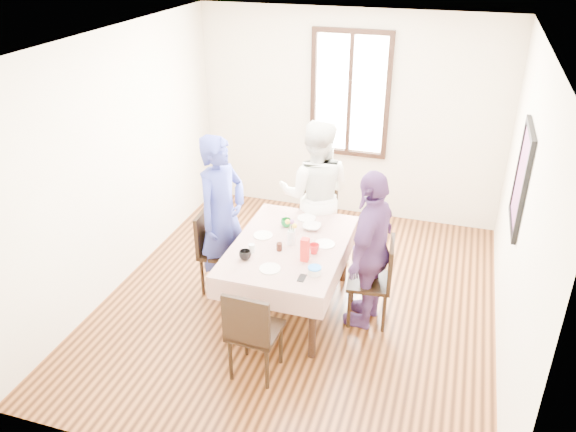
{
  "coord_description": "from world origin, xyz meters",
  "views": [
    {
      "loc": [
        1.38,
        -4.82,
        3.6
      ],
      "look_at": [
        -0.07,
        -0.2,
        1.1
      ],
      "focal_mm": 35.65,
      "sensor_mm": 36.0,
      "label": 1
    }
  ],
  "objects_px": {
    "chair_far": "(315,226)",
    "chair_right": "(369,281)",
    "dining_table": "(289,277)",
    "person_left": "(221,216)",
    "chair_left": "(221,251)",
    "person_far": "(315,194)",
    "person_right": "(369,249)",
    "chair_near": "(255,330)"
  },
  "relations": [
    {
      "from": "dining_table",
      "to": "person_right",
      "type": "height_order",
      "value": "person_right"
    },
    {
      "from": "dining_table",
      "to": "chair_left",
      "type": "relative_size",
      "value": 1.6
    },
    {
      "from": "person_right",
      "to": "chair_right",
      "type": "bearing_deg",
      "value": 100.52
    },
    {
      "from": "dining_table",
      "to": "person_left",
      "type": "distance_m",
      "value": 0.94
    },
    {
      "from": "person_left",
      "to": "chair_near",
      "type": "bearing_deg",
      "value": -127.37
    },
    {
      "from": "dining_table",
      "to": "person_left",
      "type": "height_order",
      "value": "person_left"
    },
    {
      "from": "chair_far",
      "to": "person_left",
      "type": "distance_m",
      "value": 1.24
    },
    {
      "from": "chair_left",
      "to": "person_right",
      "type": "height_order",
      "value": "person_right"
    },
    {
      "from": "dining_table",
      "to": "chair_near",
      "type": "xyz_separation_m",
      "value": [
        -0.0,
        -1.0,
        0.08
      ]
    },
    {
      "from": "person_far",
      "to": "person_right",
      "type": "xyz_separation_m",
      "value": [
        0.79,
        -0.94,
        -0.05
      ]
    },
    {
      "from": "chair_left",
      "to": "chair_near",
      "type": "height_order",
      "value": "same"
    },
    {
      "from": "chair_left",
      "to": "chair_right",
      "type": "bearing_deg",
      "value": 82.04
    },
    {
      "from": "person_left",
      "to": "chair_left",
      "type": "bearing_deg",
      "value": 107.96
    },
    {
      "from": "chair_far",
      "to": "chair_right",
      "type": "bearing_deg",
      "value": 131.85
    },
    {
      "from": "dining_table",
      "to": "person_far",
      "type": "distance_m",
      "value": 1.1
    },
    {
      "from": "dining_table",
      "to": "chair_right",
      "type": "height_order",
      "value": "chair_right"
    },
    {
      "from": "dining_table",
      "to": "chair_right",
      "type": "distance_m",
      "value": 0.81
    },
    {
      "from": "dining_table",
      "to": "person_right",
      "type": "distance_m",
      "value": 0.9
    },
    {
      "from": "chair_left",
      "to": "chair_far",
      "type": "xyz_separation_m",
      "value": [
        0.81,
        0.86,
        0.0
      ]
    },
    {
      "from": "chair_left",
      "to": "dining_table",
      "type": "bearing_deg",
      "value": 75.68
    },
    {
      "from": "dining_table",
      "to": "person_right",
      "type": "xyz_separation_m",
      "value": [
        0.79,
        0.05,
        0.44
      ]
    },
    {
      "from": "chair_near",
      "to": "person_left",
      "type": "height_order",
      "value": "person_left"
    },
    {
      "from": "chair_far",
      "to": "person_left",
      "type": "relative_size",
      "value": 0.52
    },
    {
      "from": "dining_table",
      "to": "chair_right",
      "type": "bearing_deg",
      "value": 3.22
    },
    {
      "from": "chair_right",
      "to": "person_far",
      "type": "distance_m",
      "value": 1.3
    },
    {
      "from": "person_right",
      "to": "chair_far",
      "type": "bearing_deg",
      "value": -130.01
    },
    {
      "from": "chair_far",
      "to": "person_far",
      "type": "distance_m",
      "value": 0.41
    },
    {
      "from": "dining_table",
      "to": "chair_far",
      "type": "height_order",
      "value": "chair_far"
    },
    {
      "from": "dining_table",
      "to": "person_left",
      "type": "relative_size",
      "value": 0.83
    },
    {
      "from": "chair_near",
      "to": "person_left",
      "type": "relative_size",
      "value": 0.52
    },
    {
      "from": "dining_table",
      "to": "chair_near",
      "type": "distance_m",
      "value": 1.0
    },
    {
      "from": "chair_near",
      "to": "person_right",
      "type": "distance_m",
      "value": 1.36
    },
    {
      "from": "chair_far",
      "to": "person_far",
      "type": "relative_size",
      "value": 0.52
    },
    {
      "from": "person_left",
      "to": "person_far",
      "type": "distance_m",
      "value": 1.15
    },
    {
      "from": "person_right",
      "to": "chair_left",
      "type": "bearing_deg",
      "value": -82.75
    },
    {
      "from": "person_left",
      "to": "chair_far",
      "type": "bearing_deg",
      "value": -24.34
    },
    {
      "from": "dining_table",
      "to": "chair_near",
      "type": "height_order",
      "value": "chair_near"
    },
    {
      "from": "person_far",
      "to": "chair_right",
      "type": "bearing_deg",
      "value": 122.39
    },
    {
      "from": "chair_near",
      "to": "person_right",
      "type": "relative_size",
      "value": 0.56
    },
    {
      "from": "chair_right",
      "to": "person_far",
      "type": "bearing_deg",
      "value": 34.47
    },
    {
      "from": "person_left",
      "to": "person_far",
      "type": "relative_size",
      "value": 1.01
    },
    {
      "from": "person_left",
      "to": "person_right",
      "type": "relative_size",
      "value": 1.08
    }
  ]
}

